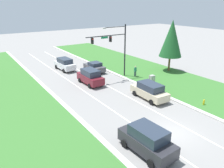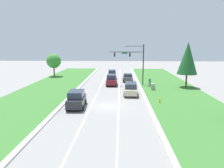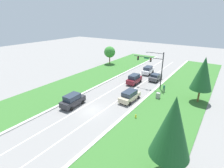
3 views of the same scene
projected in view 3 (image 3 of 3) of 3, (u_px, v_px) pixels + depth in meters
The scene contains 19 objects.
ground_plane at pixel (91, 110), 29.17m from camera, with size 160.00×160.00×0.00m, color gray.
curb_strip_right at pixel (120, 120), 26.19m from camera, with size 0.50×90.00×0.15m.
curb_strip_left at pixel (67, 101), 32.10m from camera, with size 0.50×90.00×0.15m.
grass_verge_right at pixel (153, 133), 23.45m from camera, with size 10.00×90.00×0.08m.
grass_verge_left at pixel (49, 94), 34.86m from camera, with size 10.00×90.00×0.08m.
lane_stripe_inner_left at pixel (83, 107), 30.11m from camera, with size 0.14×81.00×0.01m.
lane_stripe_inner_right at pixel (99, 113), 28.23m from camera, with size 0.14×81.00×0.01m.
traffic_signal_mast at pixel (154, 64), 36.69m from camera, with size 6.64×0.41×7.91m.
graphite_sedan at pixel (155, 77), 42.25m from camera, with size 2.16×4.22×1.68m.
burgundy_suv at pixel (134, 79), 40.30m from camera, with size 2.17×4.67×2.13m.
charcoal_suv at pixel (73, 100), 30.17m from camera, with size 2.33×4.69×2.16m.
champagne_suv at pixel (130, 96), 32.11m from camera, with size 2.31×5.02×1.94m.
white_suv at pixel (148, 70), 47.03m from camera, with size 2.26×4.91×2.04m.
utility_cabinet at pixel (158, 96), 33.07m from camera, with size 0.70×0.60×1.14m.
pedestrian at pixel (164, 88), 35.75m from camera, with size 0.41×0.27×1.69m.
fire_hydrant at pixel (136, 116), 26.69m from camera, with size 0.34×0.20×0.70m.
conifer_near_right_tree at pixel (172, 127), 15.34m from camera, with size 3.75×3.75×8.57m.
oak_near_left_tree at pixel (110, 52), 55.81m from camera, with size 3.56×3.56×5.66m.
conifer_far_right_tree at pixel (203, 74), 30.00m from camera, with size 3.65×3.65×8.35m.
Camera 3 is at (17.30, -19.16, 14.70)m, focal length 28.00 mm.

